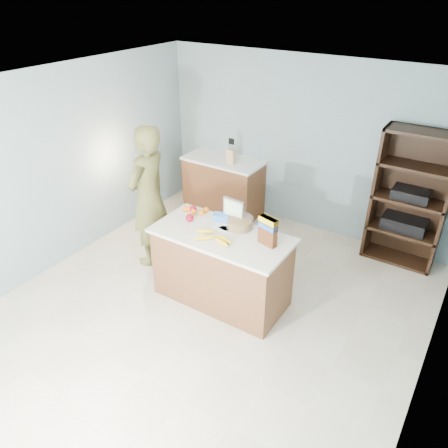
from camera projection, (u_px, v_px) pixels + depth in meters
The scene contains 15 objects.
floor at pixel (208, 312), 5.03m from camera, with size 4.50×5.00×0.02m, color beige.
walls at pixel (204, 181), 4.21m from camera, with size 4.52×5.02×2.51m.
counter_peninsula at pixel (222, 270), 5.05m from camera, with size 1.56×0.76×0.90m.
back_cabinet at pixel (224, 185), 6.98m from camera, with size 1.24×0.62×0.90m.
shelving_unit at pixel (410, 201), 5.59m from camera, with size 0.90×0.40×1.80m.
person at pixel (148, 197), 5.53m from camera, with size 0.68×0.45×1.86m, color brown.
knife_block at pixel (231, 156), 6.54m from camera, with size 0.12×0.10×0.31m.
envelopes at pixel (225, 229), 4.90m from camera, with size 0.33×0.20×0.00m.
bananas at pixel (214, 237), 4.69m from camera, with size 0.51×0.29×0.05m.
apples at pixel (191, 214), 5.12m from camera, with size 0.18×0.28×0.09m.
oranges at pixel (194, 210), 5.22m from camera, with size 0.29×0.20×0.07m.
blue_carton at pixel (221, 217), 5.05m from camera, with size 0.18×0.12×0.08m, color blue.
salad_bowl at pixel (240, 224), 4.89m from camera, with size 0.30×0.30×0.13m.
tv at pixel (234, 209), 4.96m from camera, with size 0.28×0.12×0.28m.
cereal_box at pixel (268, 229), 4.53m from camera, with size 0.23×0.13×0.32m.
Camera 1 is at (2.25, -3.14, 3.38)m, focal length 35.00 mm.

